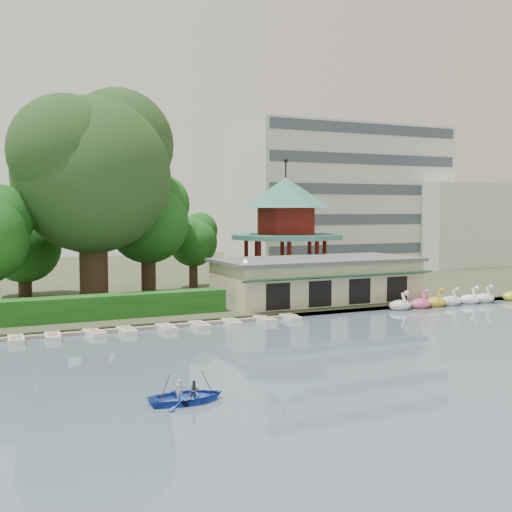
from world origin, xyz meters
TOP-DOWN VIEW (x-y plane):
  - ground_plane at (0.00, 0.00)m, footprint 220.00×220.00m
  - shore at (0.00, 52.00)m, footprint 220.00×70.00m
  - embankment at (0.00, 17.30)m, footprint 220.00×0.60m
  - dock at (-12.00, 17.20)m, footprint 34.00×1.60m
  - boathouse at (10.00, 21.97)m, footprint 18.60×9.39m
  - pavilion at (12.00, 32.00)m, footprint 12.40×12.40m
  - office_building at (32.67, 49.00)m, footprint 38.00×18.00m
  - hedge at (-15.00, 20.50)m, footprint 30.00×2.00m
  - lamp_post at (1.50, 19.00)m, footprint 0.36×0.36m
  - big_tree at (-8.82, 28.22)m, footprint 14.92×13.90m
  - small_trees at (-13.01, 31.07)m, footprint 39.20×17.27m
  - swan_boats at (24.97, 16.51)m, footprint 22.52×2.04m
  - moored_rowboats at (-11.43, 15.84)m, footprint 32.10×2.64m
  - rowboat_with_passengers at (-10.47, -1.32)m, footprint 4.94×3.58m

SIDE VIEW (x-z plane):
  - ground_plane at x=0.00m, z-range 0.00..0.00m
  - dock at x=-12.00m, z-range 0.00..0.24m
  - embankment at x=0.00m, z-range 0.00..0.30m
  - moored_rowboats at x=-11.43m, z-range 0.00..0.36m
  - shore at x=0.00m, z-range 0.00..0.40m
  - swan_boats at x=24.97m, z-range -0.56..1.35m
  - rowboat_with_passengers at x=-10.47m, z-range -0.50..1.51m
  - hedge at x=-15.00m, z-range 0.40..2.20m
  - boathouse at x=10.00m, z-range 0.42..4.32m
  - lamp_post at x=1.50m, z-range 1.20..5.48m
  - small_trees at x=-13.01m, z-range 0.85..12.65m
  - pavilion at x=12.00m, z-range 0.73..14.23m
  - office_building at x=32.67m, z-range -0.27..19.73m
  - big_tree at x=-8.82m, z-range 3.00..22.30m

